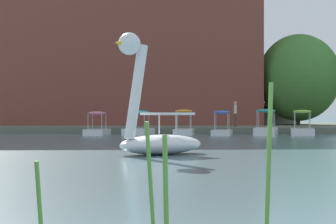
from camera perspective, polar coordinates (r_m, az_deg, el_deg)
shore_bank_far at (r=45.81m, az=0.51°, el=-1.47°), size 149.01×19.13×0.40m
swan_boat at (r=18.47m, az=-1.36°, el=-1.58°), size 3.25×2.90×3.77m
pedal_boat_lime at (r=35.35m, az=12.70°, el=-1.48°), size 1.73×2.59×1.49m
pedal_boat_teal at (r=34.54m, az=9.28°, el=-1.55°), size 1.74×2.38×1.53m
pedal_boat_blue at (r=34.35m, az=5.06°, el=-1.57°), size 1.42×2.00×1.45m
pedal_boat_orange at (r=34.03m, az=1.35°, el=-1.56°), size 1.30×2.23×1.51m
pedal_boat_cyan at (r=34.36m, az=-3.06°, el=-1.57°), size 1.88×2.40×1.46m
pedal_boat_pink at (r=34.68m, az=-7.08°, el=-1.53°), size 1.44×2.19×1.40m
tree_willow_overhanging at (r=46.11m, az=12.33°, el=3.27°), size 7.66×8.43×6.92m
tree_sapling_by_fence at (r=45.56m, az=-6.70°, el=3.68°), size 5.62×5.38×6.06m
person_on_path at (r=39.15m, az=6.36°, el=-0.11°), size 0.21×0.23×1.67m
parked_van at (r=49.11m, az=9.24°, el=-0.05°), size 5.13×2.45×1.73m
apartment_block at (r=49.71m, az=-4.72°, el=7.74°), size 21.85×14.42×15.34m
reed_clump_foreground at (r=4.28m, az=-4.93°, el=-9.50°), size 2.18×0.49×1.54m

